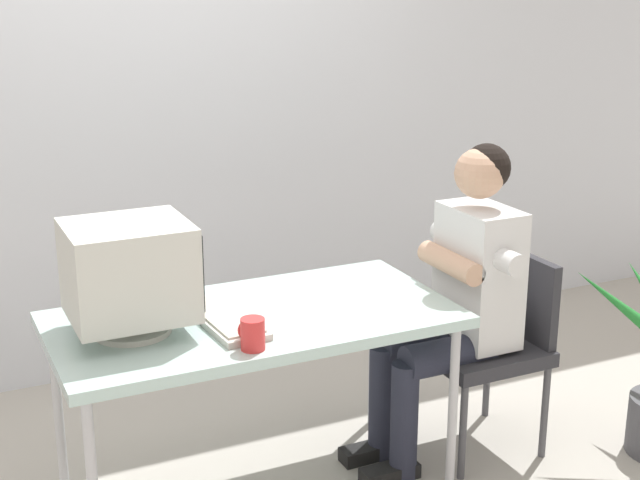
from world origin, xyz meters
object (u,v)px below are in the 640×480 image
Objects in this scene: crt_monitor at (130,272)px; person_seated at (458,292)px; desk_mug at (252,334)px; desk at (254,327)px; office_chair at (492,337)px; keyboard at (223,318)px.

crt_monitor is 0.32× the size of person_seated.
person_seated is (1.30, -0.06, -0.26)m from crt_monitor.
crt_monitor is 0.48m from desk_mug.
office_chair is (1.04, -0.04, -0.21)m from desk.
desk is at bearing -2.52° from crt_monitor.
desk is 1.06m from office_chair.
office_chair is 7.66× the size of desk_mug.
keyboard is (0.31, -0.04, -0.21)m from crt_monitor.
keyboard is 1.20m from office_chair.
desk_mug is (-0.12, -0.29, 0.10)m from desk.
crt_monitor reaches higher than office_chair.
office_chair is (1.17, -0.02, -0.28)m from keyboard.
desk is at bearing 68.15° from desk_mug.
office_chair is at bearing -2.24° from desk.
person_seated is at bearing -2.71° from desk.
crt_monitor is (-0.44, 0.02, 0.27)m from desk.
person_seated reaches higher than office_chair.
office_chair reaches higher than keyboard.
desk_mug is at bearing -167.86° from office_chair.
desk_mug reaches higher than office_chair.
keyboard reaches higher than desk.
desk is at bearing 177.76° from office_chair.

